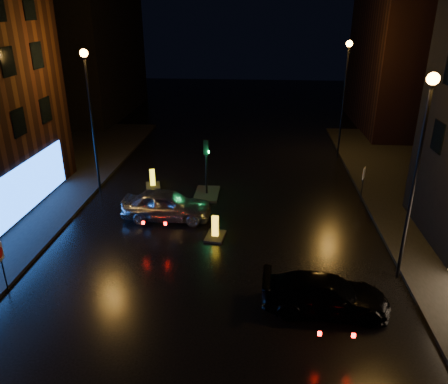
{
  "coord_description": "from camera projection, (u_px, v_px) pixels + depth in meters",
  "views": [
    {
      "loc": [
        1.82,
        -10.02,
        10.43
      ],
      "look_at": [
        0.35,
        7.93,
        2.8
      ],
      "focal_mm": 35.0,
      "sensor_mm": 36.0,
      "label": 1
    }
  ],
  "objects": [
    {
      "name": "ground",
      "position": [
        192.0,
        376.0,
        13.41
      ],
      "size": [
        120.0,
        120.0,
        0.0
      ],
      "primitive_type": "plane",
      "color": "black",
      "rests_on": "ground"
    },
    {
      "name": "building_far_left",
      "position": [
        85.0,
        44.0,
        44.0
      ],
      "size": [
        8.0,
        16.0,
        14.0
      ],
      "primitive_type": "cube",
      "color": "black",
      "rests_on": "ground"
    },
    {
      "name": "building_far_right",
      "position": [
        408.0,
        61.0,
        39.3
      ],
      "size": [
        8.0,
        14.0,
        12.0
      ],
      "primitive_type": "cube",
      "color": "black",
      "rests_on": "ground"
    },
    {
      "name": "street_lamp_lfar",
      "position": [
        90.0,
        101.0,
        24.67
      ],
      "size": [
        0.44,
        0.44,
        8.37
      ],
      "color": "black",
      "rests_on": "ground"
    },
    {
      "name": "street_lamp_rnear",
      "position": [
        420.0,
        150.0,
        16.15
      ],
      "size": [
        0.44,
        0.44,
        8.37
      ],
      "color": "black",
      "rests_on": "ground"
    },
    {
      "name": "street_lamp_rfar",
      "position": [
        345.0,
        82.0,
        30.84
      ],
      "size": [
        0.44,
        0.44,
        8.37
      ],
      "color": "black",
      "rests_on": "ground"
    },
    {
      "name": "traffic_signal",
      "position": [
        207.0,
        187.0,
        26.15
      ],
      "size": [
        1.4,
        2.4,
        3.45
      ],
      "color": "black",
      "rests_on": "ground"
    },
    {
      "name": "silver_hatchback",
      "position": [
        167.0,
        205.0,
        23.08
      ],
      "size": [
        4.71,
        1.91,
        1.6
      ],
      "primitive_type": "imported",
      "rotation": [
        0.0,
        0.0,
        1.57
      ],
      "color": "#9FA1A6",
      "rests_on": "ground"
    },
    {
      "name": "dark_sedan",
      "position": [
        325.0,
        294.0,
        16.09
      ],
      "size": [
        4.75,
        2.11,
        1.36
      ],
      "primitive_type": "imported",
      "rotation": [
        0.0,
        0.0,
        1.53
      ],
      "color": "black",
      "rests_on": "ground"
    },
    {
      "name": "bollard_near",
      "position": [
        215.0,
        233.0,
        21.37
      ],
      "size": [
        1.03,
        1.41,
        1.15
      ],
      "rotation": [
        0.0,
        0.0,
        -0.13
      ],
      "color": "black",
      "rests_on": "ground"
    },
    {
      "name": "bollard_far",
      "position": [
        153.0,
        183.0,
        27.45
      ],
      "size": [
        1.18,
        1.49,
        1.14
      ],
      "rotation": [
        0.0,
        0.0,
        0.27
      ],
      "color": "black",
      "rests_on": "ground"
    },
    {
      "name": "road_sign_left",
      "position": [
        0.0,
        257.0,
        16.69
      ],
      "size": [
        0.13,
        0.53,
        2.18
      ],
      "rotation": [
        0.0,
        0.0,
        0.15
      ],
      "color": "black",
      "rests_on": "ground"
    },
    {
      "name": "road_sign_right",
      "position": [
        364.0,
        176.0,
        25.04
      ],
      "size": [
        0.23,
        0.47,
        2.02
      ],
      "rotation": [
        0.0,
        0.0,
        2.74
      ],
      "color": "black",
      "rests_on": "ground"
    }
  ]
}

